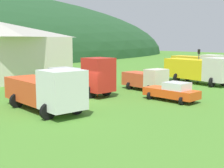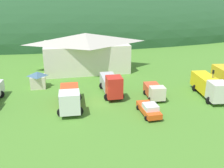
{
  "view_description": "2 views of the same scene",
  "coord_description": "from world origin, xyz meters",
  "px_view_note": "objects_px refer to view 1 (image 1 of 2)",
  "views": [
    {
      "loc": [
        -16.31,
        -20.48,
        5.25
      ],
      "look_at": [
        2.07,
        -1.2,
        1.39
      ],
      "focal_mm": 49.52,
      "sensor_mm": 36.0,
      "label": 1
    },
    {
      "loc": [
        -5.61,
        -34.0,
        15.03
      ],
      "look_at": [
        2.35,
        3.44,
        1.5
      ],
      "focal_mm": 41.69,
      "sensor_mm": 36.0,
      "label": 2
    }
  ],
  "objects_px": {
    "heavy_rig_striped": "(198,65)",
    "traffic_light_east": "(198,62)",
    "light_truck_cream": "(146,79)",
    "service_pickup_orange": "(172,91)",
    "crane_truck_red": "(83,76)",
    "flatbed_truck_yellow": "(199,69)",
    "heavy_rig_white": "(46,90)",
    "traffic_cone_near_pickup": "(97,96)"
  },
  "relations": [
    {
      "from": "heavy_rig_striped",
      "to": "traffic_light_east",
      "type": "xyz_separation_m",
      "value": [
        -5.04,
        -3.08,
        0.75
      ]
    },
    {
      "from": "light_truck_cream",
      "to": "service_pickup_orange",
      "type": "xyz_separation_m",
      "value": [
        -2.67,
        -5.16,
        -0.37
      ]
    },
    {
      "from": "crane_truck_red",
      "to": "flatbed_truck_yellow",
      "type": "bearing_deg",
      "value": 75.58
    },
    {
      "from": "heavy_rig_white",
      "to": "traffic_cone_near_pickup",
      "type": "distance_m",
      "value": 7.22
    },
    {
      "from": "heavy_rig_striped",
      "to": "traffic_cone_near_pickup",
      "type": "bearing_deg",
      "value": -80.47
    },
    {
      "from": "heavy_rig_white",
      "to": "flatbed_truck_yellow",
      "type": "bearing_deg",
      "value": 92.53
    },
    {
      "from": "heavy_rig_striped",
      "to": "traffic_light_east",
      "type": "relative_size",
      "value": 1.87
    },
    {
      "from": "crane_truck_red",
      "to": "traffic_cone_near_pickup",
      "type": "distance_m",
      "value": 2.51
    },
    {
      "from": "traffic_cone_near_pickup",
      "to": "heavy_rig_striped",
      "type": "bearing_deg",
      "value": 3.97
    },
    {
      "from": "light_truck_cream",
      "to": "traffic_cone_near_pickup",
      "type": "height_order",
      "value": "light_truck_cream"
    },
    {
      "from": "heavy_rig_white",
      "to": "crane_truck_red",
      "type": "bearing_deg",
      "value": 123.6
    },
    {
      "from": "flatbed_truck_yellow",
      "to": "heavy_rig_striped",
      "type": "relative_size",
      "value": 1.14
    },
    {
      "from": "light_truck_cream",
      "to": "traffic_light_east",
      "type": "height_order",
      "value": "traffic_light_east"
    },
    {
      "from": "light_truck_cream",
      "to": "flatbed_truck_yellow",
      "type": "relative_size",
      "value": 0.57
    },
    {
      "from": "traffic_light_east",
      "to": "heavy_rig_striped",
      "type": "bearing_deg",
      "value": 31.42
    },
    {
      "from": "heavy_rig_white",
      "to": "traffic_light_east",
      "type": "height_order",
      "value": "traffic_light_east"
    },
    {
      "from": "crane_truck_red",
      "to": "service_pickup_orange",
      "type": "xyz_separation_m",
      "value": [
        3.31,
        -8.01,
        -0.88
      ]
    },
    {
      "from": "light_truck_cream",
      "to": "heavy_rig_striped",
      "type": "relative_size",
      "value": 0.65
    },
    {
      "from": "light_truck_cream",
      "to": "traffic_light_east",
      "type": "xyz_separation_m",
      "value": [
        8.91,
        -0.69,
        1.31
      ]
    },
    {
      "from": "light_truck_cream",
      "to": "traffic_light_east",
      "type": "relative_size",
      "value": 1.22
    },
    {
      "from": "heavy_rig_striped",
      "to": "light_truck_cream",
      "type": "bearing_deg",
      "value": -74.72
    },
    {
      "from": "service_pickup_orange",
      "to": "traffic_light_east",
      "type": "distance_m",
      "value": 12.53
    },
    {
      "from": "heavy_rig_striped",
      "to": "traffic_light_east",
      "type": "height_order",
      "value": "traffic_light_east"
    },
    {
      "from": "crane_truck_red",
      "to": "light_truck_cream",
      "type": "distance_m",
      "value": 6.64
    },
    {
      "from": "flatbed_truck_yellow",
      "to": "heavy_rig_white",
      "type": "bearing_deg",
      "value": -83.35
    },
    {
      "from": "heavy_rig_white",
      "to": "flatbed_truck_yellow",
      "type": "relative_size",
      "value": 0.93
    },
    {
      "from": "light_truck_cream",
      "to": "crane_truck_red",
      "type": "bearing_deg",
      "value": -111.26
    },
    {
      "from": "service_pickup_orange",
      "to": "traffic_cone_near_pickup",
      "type": "height_order",
      "value": "service_pickup_orange"
    },
    {
      "from": "heavy_rig_white",
      "to": "light_truck_cream",
      "type": "bearing_deg",
      "value": 97.6
    },
    {
      "from": "flatbed_truck_yellow",
      "to": "traffic_cone_near_pickup",
      "type": "distance_m",
      "value": 14.37
    },
    {
      "from": "crane_truck_red",
      "to": "traffic_cone_near_pickup",
      "type": "height_order",
      "value": "crane_truck_red"
    },
    {
      "from": "heavy_rig_white",
      "to": "light_truck_cream",
      "type": "relative_size",
      "value": 1.63
    },
    {
      "from": "crane_truck_red",
      "to": "traffic_light_east",
      "type": "distance_m",
      "value": 15.32
    },
    {
      "from": "crane_truck_red",
      "to": "light_truck_cream",
      "type": "xyz_separation_m",
      "value": [
        5.97,
        -2.85,
        -0.52
      ]
    },
    {
      "from": "flatbed_truck_yellow",
      "to": "crane_truck_red",
      "type": "bearing_deg",
      "value": -98.77
    },
    {
      "from": "heavy_rig_striped",
      "to": "heavy_rig_white",
      "type": "bearing_deg",
      "value": -77.01
    },
    {
      "from": "flatbed_truck_yellow",
      "to": "heavy_rig_striped",
      "type": "height_order",
      "value": "heavy_rig_striped"
    },
    {
      "from": "flatbed_truck_yellow",
      "to": "heavy_rig_striped",
      "type": "bearing_deg",
      "value": 128.82
    },
    {
      "from": "light_truck_cream",
      "to": "traffic_cone_near_pickup",
      "type": "xyz_separation_m",
      "value": [
        -5.8,
        1.02,
        -1.19
      ]
    },
    {
      "from": "light_truck_cream",
      "to": "heavy_rig_striped",
      "type": "height_order",
      "value": "heavy_rig_striped"
    },
    {
      "from": "crane_truck_red",
      "to": "service_pickup_orange",
      "type": "distance_m",
      "value": 8.71
    },
    {
      "from": "crane_truck_red",
      "to": "heavy_rig_white",
      "type": "bearing_deg",
      "value": -57.93
    }
  ]
}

